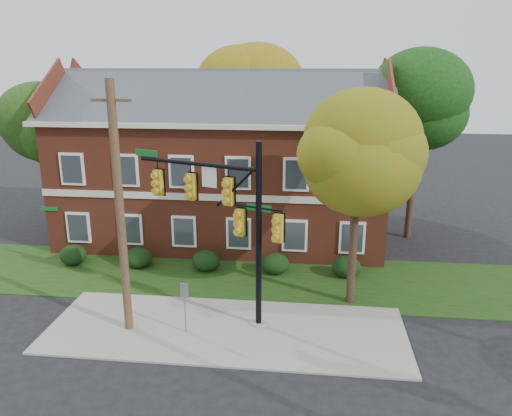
# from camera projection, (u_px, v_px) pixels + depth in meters

# --- Properties ---
(ground) EXTENTS (120.00, 120.00, 0.00)m
(ground) POSITION_uv_depth(u_px,v_px,m) (221.00, 344.00, 18.63)
(ground) COLOR black
(ground) RESTS_ON ground
(sidewalk) EXTENTS (14.00, 5.00, 0.08)m
(sidewalk) POSITION_uv_depth(u_px,v_px,m) (226.00, 330.00, 19.58)
(sidewalk) COLOR gray
(sidewalk) RESTS_ON ground
(grass_strip) EXTENTS (30.00, 6.00, 0.04)m
(grass_strip) POSITION_uv_depth(u_px,v_px,m) (243.00, 278.00, 24.35)
(grass_strip) COLOR #193811
(grass_strip) RESTS_ON ground
(apartment_building) EXTENTS (18.80, 8.80, 9.74)m
(apartment_building) POSITION_uv_depth(u_px,v_px,m) (223.00, 155.00, 28.84)
(apartment_building) COLOR brown
(apartment_building) RESTS_ON ground
(hedge_far_left) EXTENTS (1.40, 1.26, 1.05)m
(hedge_far_left) POSITION_uv_depth(u_px,v_px,m) (73.00, 255.00, 25.85)
(hedge_far_left) COLOR black
(hedge_far_left) RESTS_ON ground
(hedge_left) EXTENTS (1.40, 1.26, 1.05)m
(hedge_left) POSITION_uv_depth(u_px,v_px,m) (139.00, 258.00, 25.47)
(hedge_left) COLOR black
(hedge_left) RESTS_ON ground
(hedge_center) EXTENTS (1.40, 1.26, 1.05)m
(hedge_center) POSITION_uv_depth(u_px,v_px,m) (206.00, 261.00, 25.09)
(hedge_center) COLOR black
(hedge_center) RESTS_ON ground
(hedge_right) EXTENTS (1.40, 1.26, 1.05)m
(hedge_right) POSITION_uv_depth(u_px,v_px,m) (275.00, 264.00, 24.71)
(hedge_right) COLOR black
(hedge_right) RESTS_ON ground
(hedge_far_right) EXTENTS (1.40, 1.26, 1.05)m
(hedge_far_right) POSITION_uv_depth(u_px,v_px,m) (347.00, 267.00, 24.33)
(hedge_far_right) COLOR black
(hedge_far_right) RESTS_ON ground
(tree_near_right) EXTENTS (4.50, 4.25, 8.58)m
(tree_near_right) POSITION_uv_depth(u_px,v_px,m) (364.00, 153.00, 19.87)
(tree_near_right) COLOR black
(tree_near_right) RESTS_ON ground
(tree_left_rear) EXTENTS (5.40, 5.10, 8.88)m
(tree_left_rear) POSITION_uv_depth(u_px,v_px,m) (50.00, 125.00, 28.35)
(tree_left_rear) COLOR black
(tree_left_rear) RESTS_ON ground
(tree_right_rear) EXTENTS (6.30, 5.95, 10.62)m
(tree_right_rear) POSITION_uv_depth(u_px,v_px,m) (426.00, 100.00, 27.54)
(tree_right_rear) COLOR black
(tree_right_rear) RESTS_ON ground
(tree_far_rear) EXTENTS (6.84, 6.46, 11.52)m
(tree_far_rear) POSITION_uv_depth(u_px,v_px,m) (260.00, 81.00, 35.08)
(tree_far_rear) COLOR black
(tree_far_rear) RESTS_ON ground
(traffic_signal) EXTENTS (6.32, 2.41, 7.42)m
(traffic_signal) POSITION_uv_depth(u_px,v_px,m) (228.00, 212.00, 19.19)
(traffic_signal) COLOR gray
(traffic_signal) RESTS_ON ground
(utility_pole) EXTENTS (1.50, 0.35, 9.62)m
(utility_pole) POSITION_uv_depth(u_px,v_px,m) (120.00, 211.00, 18.30)
(utility_pole) COLOR #473521
(utility_pole) RESTS_ON ground
(sign_post) EXTENTS (0.31, 0.08, 2.13)m
(sign_post) POSITION_uv_depth(u_px,v_px,m) (185.00, 300.00, 18.97)
(sign_post) COLOR slate
(sign_post) RESTS_ON ground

